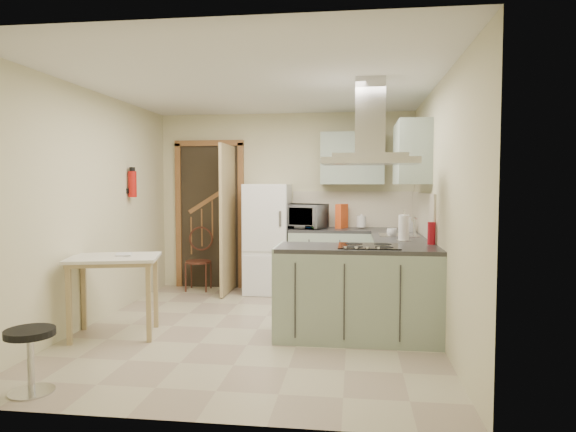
# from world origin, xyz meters

# --- Properties ---
(floor) EXTENTS (4.20, 4.20, 0.00)m
(floor) POSITION_xyz_m (0.00, 0.00, 0.00)
(floor) COLOR #B3AA8B
(floor) RESTS_ON ground
(ceiling) EXTENTS (4.20, 4.20, 0.00)m
(ceiling) POSITION_xyz_m (0.00, 0.00, 2.50)
(ceiling) COLOR silver
(ceiling) RESTS_ON back_wall
(back_wall) EXTENTS (3.60, 0.00, 3.60)m
(back_wall) POSITION_xyz_m (0.00, 2.10, 1.25)
(back_wall) COLOR beige
(back_wall) RESTS_ON floor
(left_wall) EXTENTS (0.00, 4.20, 4.20)m
(left_wall) POSITION_xyz_m (-1.80, 0.00, 1.25)
(left_wall) COLOR beige
(left_wall) RESTS_ON floor
(right_wall) EXTENTS (0.00, 4.20, 4.20)m
(right_wall) POSITION_xyz_m (1.80, 0.00, 1.25)
(right_wall) COLOR beige
(right_wall) RESTS_ON floor
(doorway) EXTENTS (1.10, 0.12, 2.10)m
(doorway) POSITION_xyz_m (-1.10, 2.07, 1.05)
(doorway) COLOR brown
(doorway) RESTS_ON floor
(fridge) EXTENTS (0.60, 0.60, 1.50)m
(fridge) POSITION_xyz_m (-0.20, 1.80, 0.75)
(fridge) COLOR white
(fridge) RESTS_ON floor
(counter_back) EXTENTS (1.08, 0.60, 0.90)m
(counter_back) POSITION_xyz_m (0.66, 1.80, 0.45)
(counter_back) COLOR #9EB2A0
(counter_back) RESTS_ON floor
(counter_right) EXTENTS (0.60, 1.95, 0.90)m
(counter_right) POSITION_xyz_m (1.50, 1.12, 0.45)
(counter_right) COLOR #9EB2A0
(counter_right) RESTS_ON floor
(splashback) EXTENTS (1.68, 0.02, 0.50)m
(splashback) POSITION_xyz_m (0.96, 2.09, 1.15)
(splashback) COLOR beige
(splashback) RESTS_ON counter_back
(wall_cabinet_back) EXTENTS (0.85, 0.35, 0.70)m
(wall_cabinet_back) POSITION_xyz_m (0.95, 1.93, 1.85)
(wall_cabinet_back) COLOR #9EB2A0
(wall_cabinet_back) RESTS_ON back_wall
(wall_cabinet_right) EXTENTS (0.35, 0.90, 0.70)m
(wall_cabinet_right) POSITION_xyz_m (1.62, 0.85, 1.85)
(wall_cabinet_right) COLOR #9EB2A0
(wall_cabinet_right) RESTS_ON right_wall
(peninsula) EXTENTS (1.55, 0.65, 0.90)m
(peninsula) POSITION_xyz_m (1.02, -0.18, 0.45)
(peninsula) COLOR #9EB2A0
(peninsula) RESTS_ON floor
(hob) EXTENTS (0.58, 0.50, 0.01)m
(hob) POSITION_xyz_m (1.12, -0.18, 0.91)
(hob) COLOR black
(hob) RESTS_ON peninsula
(extractor_hood) EXTENTS (0.90, 0.55, 0.10)m
(extractor_hood) POSITION_xyz_m (1.12, -0.18, 1.72)
(extractor_hood) COLOR silver
(extractor_hood) RESTS_ON ceiling
(sink) EXTENTS (0.45, 0.40, 0.01)m
(sink) POSITION_xyz_m (1.50, 0.95, 0.91)
(sink) COLOR silver
(sink) RESTS_ON counter_right
(fire_extinguisher) EXTENTS (0.10, 0.10, 0.32)m
(fire_extinguisher) POSITION_xyz_m (-1.74, 0.90, 1.50)
(fire_extinguisher) COLOR #B2140F
(fire_extinguisher) RESTS_ON left_wall
(drop_leaf_table) EXTENTS (0.98, 0.83, 0.79)m
(drop_leaf_table) POSITION_xyz_m (-1.36, -0.40, 0.40)
(drop_leaf_table) COLOR tan
(drop_leaf_table) RESTS_ON floor
(bentwood_chair) EXTENTS (0.37, 0.37, 0.81)m
(bentwood_chair) POSITION_xyz_m (-1.20, 1.83, 0.40)
(bentwood_chair) COLOR #482018
(bentwood_chair) RESTS_ON floor
(stool) EXTENTS (0.42, 0.42, 0.47)m
(stool) POSITION_xyz_m (-1.32, -1.80, 0.23)
(stool) COLOR black
(stool) RESTS_ON floor
(microwave) EXTENTS (0.70, 0.58, 0.33)m
(microwave) POSITION_xyz_m (0.29, 1.79, 1.07)
(microwave) COLOR black
(microwave) RESTS_ON counter_back
(kettle) EXTENTS (0.14, 0.14, 0.19)m
(kettle) POSITION_xyz_m (1.08, 1.86, 1.00)
(kettle) COLOR silver
(kettle) RESTS_ON counter_back
(cereal_box) EXTENTS (0.17, 0.24, 0.33)m
(cereal_box) POSITION_xyz_m (0.81, 1.89, 1.06)
(cereal_box) COLOR #EB501B
(cereal_box) RESTS_ON counter_back
(soap_bottle) EXTENTS (0.10, 0.11, 0.19)m
(soap_bottle) POSITION_xyz_m (1.68, 1.41, 0.99)
(soap_bottle) COLOR #A8A5B1
(soap_bottle) RESTS_ON counter_right
(paper_towel) EXTENTS (0.13, 0.13, 0.29)m
(paper_towel) POSITION_xyz_m (1.51, 0.37, 1.04)
(paper_towel) COLOR white
(paper_towel) RESTS_ON counter_right
(cup) EXTENTS (0.14, 0.14, 0.09)m
(cup) POSITION_xyz_m (1.41, 0.80, 0.95)
(cup) COLOR white
(cup) RESTS_ON counter_right
(red_bottle) EXTENTS (0.10, 0.10, 0.22)m
(red_bottle) POSITION_xyz_m (1.75, 0.09, 1.01)
(red_bottle) COLOR #A40E1A
(red_bottle) RESTS_ON peninsula
(book) EXTENTS (0.22, 0.25, 0.09)m
(book) POSITION_xyz_m (-1.37, -0.34, 0.84)
(book) COLOR #923045
(book) RESTS_ON drop_leaf_table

